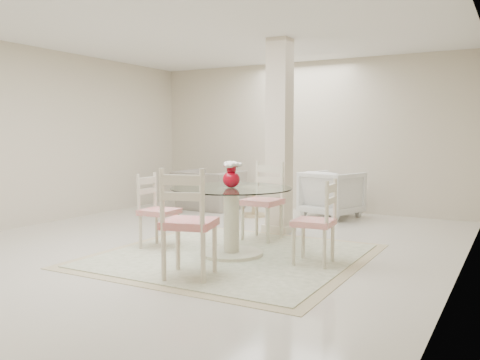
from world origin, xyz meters
The scene contains 13 objects.
ground centered at (0.00, 0.00, 0.00)m, with size 7.00×7.00×0.00m, color beige.
room_shell centered at (0.00, 0.00, 1.86)m, with size 6.02×7.02×2.71m.
column centered at (0.50, 1.30, 1.35)m, with size 0.30×0.30×2.70m, color beige.
area_rug centered at (0.66, -0.34, 0.01)m, with size 2.86×2.86×0.02m.
dining_table centered at (0.66, -0.34, 0.40)m, with size 1.35×1.35×0.78m.
red_vase centered at (0.67, -0.35, 0.93)m, with size 0.23×0.21×0.30m.
dining_chair_east centered at (1.68, -0.25, 0.53)m, with size 0.43×0.43×1.00m.
dining_chair_north centered at (0.58, 0.67, 0.59)m, with size 0.47×0.47×1.12m.
dining_chair_west centered at (-0.35, -0.43, 0.53)m, with size 0.42×0.42×1.00m.
dining_chair_south centered at (0.77, -1.36, 0.62)m, with size 0.58×0.58×1.17m.
recliner_taupe centered at (-1.55, 2.66, 0.36)m, with size 1.10×0.96×0.71m, color gray.
armchair_white centered at (0.75, 2.88, 0.39)m, with size 0.83×0.86×0.78m, color white.
side_table centered at (-0.44, 2.33, 0.23)m, with size 0.47×0.47×0.49m.
Camera 1 is at (3.48, -5.23, 1.36)m, focal length 38.00 mm.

